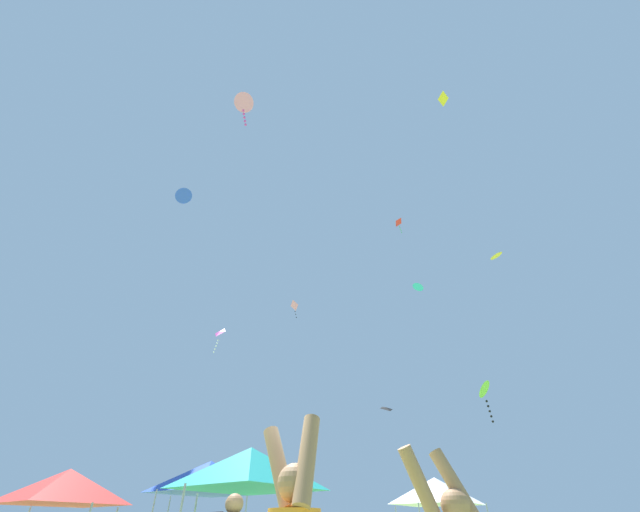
{
  "coord_description": "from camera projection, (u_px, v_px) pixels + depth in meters",
  "views": [
    {
      "loc": [
        0.03,
        -4.52,
        1.43
      ],
      "look_at": [
        3.16,
        15.21,
        15.65
      ],
      "focal_mm": 21.72,
      "sensor_mm": 36.0,
      "label": 1
    }
  ],
  "objects": [
    {
      "name": "canopy_tent_red",
      "position": [
        65.0,
        486.0,
        10.66
      ],
      "size": [
        2.67,
        2.67,
        2.86
      ],
      "color": "#9E9EA3",
      "rests_on": "ground"
    },
    {
      "name": "kite_cyan_delta",
      "position": [
        418.0,
        287.0,
        38.67
      ],
      "size": [
        1.15,
        1.22,
        0.66
      ],
      "color": "#2DB7CC"
    },
    {
      "name": "kite_yellow_diamond",
      "position": [
        443.0,
        99.0,
        25.34
      ],
      "size": [
        0.64,
        0.71,
        0.48
      ],
      "color": "yellow"
    },
    {
      "name": "canopy_tent_blue",
      "position": [
        209.0,
        477.0,
        15.33
      ],
      "size": [
        3.49,
        3.49,
        3.74
      ],
      "color": "#9E9EA3",
      "rests_on": "ground"
    },
    {
      "name": "canopy_tent_teal",
      "position": [
        250.0,
        468.0,
        10.13
      ],
      "size": [
        3.05,
        3.05,
        3.27
      ],
      "color": "#9E9EA3",
      "rests_on": "ground"
    },
    {
      "name": "kite_black_diamond",
      "position": [
        386.0,
        408.0,
        19.63
      ],
      "size": [
        0.56,
        0.72,
        0.38
      ],
      "color": "black"
    },
    {
      "name": "kite_yellow_delta",
      "position": [
        496.0,
        255.0,
        30.3
      ],
      "size": [
        1.0,
        1.03,
        0.5
      ],
      "color": "yellow"
    },
    {
      "name": "kite_blue_delta",
      "position": [
        183.0,
        195.0,
        34.96
      ],
      "size": [
        1.97,
        1.97,
        1.05
      ],
      "color": "blue"
    },
    {
      "name": "kite_red_diamond",
      "position": [
        398.0,
        223.0,
        31.02
      ],
      "size": [
        0.59,
        0.66,
        1.21
      ],
      "color": "red"
    },
    {
      "name": "kite_magenta_diamond",
      "position": [
        219.0,
        333.0,
        29.21
      ],
      "size": [
        0.91,
        0.92,
        1.96
      ],
      "color": "#D6389E"
    },
    {
      "name": "kite_pink_diamond",
      "position": [
        295.0,
        306.0,
        36.52
      ],
      "size": [
        0.79,
        0.81,
        1.65
      ],
      "color": "pink"
    },
    {
      "name": "canopy_tent_white",
      "position": [
        436.0,
        491.0,
        16.4
      ],
      "size": [
        3.09,
        3.09,
        3.31
      ],
      "color": "#9E9EA3",
      "rests_on": "ground"
    },
    {
      "name": "kite_pink_delta",
      "position": [
        244.0,
        103.0,
        24.08
      ],
      "size": [
        1.52,
        1.41,
        2.5
      ],
      "color": "pink"
    },
    {
      "name": "kite_lime_delta",
      "position": [
        484.0,
        390.0,
        26.05
      ],
      "size": [
        1.54,
        1.54,
        2.64
      ],
      "color": "#75D138"
    }
  ]
}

